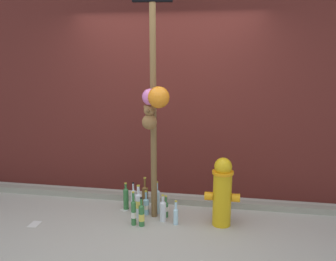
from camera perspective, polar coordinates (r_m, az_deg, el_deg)
name	(u,v)px	position (r m, az deg, el deg)	size (l,w,h in m)	color
ground_plane	(146,238)	(4.04, -3.50, -16.81)	(14.00, 14.00, 0.00)	#ADA899
building_wall	(168,66)	(4.92, 0.06, 10.23)	(10.00, 0.20, 3.57)	#561E19
curb_strip	(163,199)	(4.88, -0.83, -10.91)	(8.00, 0.12, 0.08)	gray
memorial_post	(154,79)	(4.02, -2.25, 8.29)	(0.45, 0.53, 2.86)	brown
fire_hydrant	(222,191)	(4.19, 8.66, -9.60)	(0.40, 0.24, 0.81)	gold
bottle_0	(163,210)	(4.34, -0.82, -12.61)	(0.08, 0.08, 0.33)	silver
bottle_1	(126,198)	(4.66, -6.73, -10.65)	(0.07, 0.07, 0.36)	#337038
bottle_2	(145,197)	(4.61, -3.68, -10.60)	(0.08, 0.08, 0.44)	brown
bottle_3	(157,200)	(4.52, -1.79, -11.07)	(0.07, 0.07, 0.42)	#B2DBEA
bottle_4	(139,204)	(4.43, -4.72, -11.62)	(0.08, 0.08, 0.41)	silver
bottle_5	(133,200)	(4.60, -5.54, -10.91)	(0.06, 0.06, 0.38)	silver
bottle_6	(142,215)	(4.24, -4.25, -13.31)	(0.07, 0.07, 0.35)	#337038
bottle_7	(146,205)	(4.52, -3.50, -11.86)	(0.07, 0.07, 0.31)	#93CCE0
bottle_8	(176,215)	(4.27, 1.25, -13.33)	(0.06, 0.06, 0.29)	#B2DBEA
bottle_9	(134,212)	(4.26, -5.52, -12.82)	(0.06, 0.06, 0.41)	#337038
bottle_10	(166,208)	(4.45, -0.34, -12.34)	(0.06, 0.06, 0.28)	#337038
litter_0	(125,209)	(4.71, -6.83, -12.38)	(0.11, 0.09, 0.01)	silver
litter_1	(35,224)	(4.59, -20.54, -13.80)	(0.16, 0.11, 0.01)	silver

